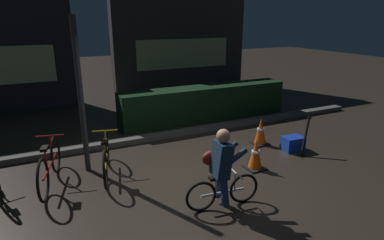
{
  "coord_description": "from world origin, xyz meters",
  "views": [
    {
      "loc": [
        -2.34,
        -4.7,
        2.76
      ],
      "look_at": [
        0.2,
        0.6,
        0.9
      ],
      "focal_mm": 30.72,
      "sensor_mm": 36.0,
      "label": 1
    }
  ],
  "objects_px": {
    "parked_bike_left_mid": "(50,165)",
    "traffic_cone_far": "(261,132)",
    "cyclist": "(221,168)",
    "traffic_cone_near": "(256,155)",
    "blue_crate": "(293,143)",
    "closed_umbrella": "(305,136)",
    "street_post": "(81,98)",
    "parked_bike_center_left": "(106,157)"
  },
  "relations": [
    {
      "from": "traffic_cone_near",
      "to": "parked_bike_left_mid",
      "type": "bearing_deg",
      "value": 164.27
    },
    {
      "from": "traffic_cone_far",
      "to": "closed_umbrella",
      "type": "bearing_deg",
      "value": -58.57
    },
    {
      "from": "blue_crate",
      "to": "closed_umbrella",
      "type": "xyz_separation_m",
      "value": [
        0.09,
        -0.25,
        0.24
      ]
    },
    {
      "from": "traffic_cone_near",
      "to": "blue_crate",
      "type": "relative_size",
      "value": 1.34
    },
    {
      "from": "parked_bike_center_left",
      "to": "cyclist",
      "type": "distance_m",
      "value": 2.25
    },
    {
      "from": "closed_umbrella",
      "to": "blue_crate",
      "type": "bearing_deg",
      "value": 76.16
    },
    {
      "from": "traffic_cone_near",
      "to": "parked_bike_center_left",
      "type": "bearing_deg",
      "value": 159.61
    },
    {
      "from": "traffic_cone_near",
      "to": "traffic_cone_far",
      "type": "xyz_separation_m",
      "value": [
        0.85,
        0.98,
        0.01
      ]
    },
    {
      "from": "traffic_cone_near",
      "to": "blue_crate",
      "type": "xyz_separation_m",
      "value": [
        1.27,
        0.4,
        -0.13
      ]
    },
    {
      "from": "street_post",
      "to": "cyclist",
      "type": "bearing_deg",
      "value": -52.95
    },
    {
      "from": "traffic_cone_far",
      "to": "cyclist",
      "type": "height_order",
      "value": "cyclist"
    },
    {
      "from": "parked_bike_center_left",
      "to": "blue_crate",
      "type": "distance_m",
      "value": 3.9
    },
    {
      "from": "street_post",
      "to": "blue_crate",
      "type": "xyz_separation_m",
      "value": [
        4.14,
        -0.9,
        -1.25
      ]
    },
    {
      "from": "traffic_cone_near",
      "to": "cyclist",
      "type": "bearing_deg",
      "value": -146.11
    },
    {
      "from": "parked_bike_center_left",
      "to": "closed_umbrella",
      "type": "xyz_separation_m",
      "value": [
        3.94,
        -0.81,
        0.04
      ]
    },
    {
      "from": "street_post",
      "to": "traffic_cone_far",
      "type": "height_order",
      "value": "street_post"
    },
    {
      "from": "traffic_cone_far",
      "to": "closed_umbrella",
      "type": "distance_m",
      "value": 0.98
    },
    {
      "from": "parked_bike_left_mid",
      "to": "traffic_cone_far",
      "type": "height_order",
      "value": "parked_bike_left_mid"
    },
    {
      "from": "parked_bike_left_mid",
      "to": "traffic_cone_far",
      "type": "distance_m",
      "value": 4.37
    },
    {
      "from": "traffic_cone_near",
      "to": "traffic_cone_far",
      "type": "distance_m",
      "value": 1.3
    },
    {
      "from": "parked_bike_left_mid",
      "to": "parked_bike_center_left",
      "type": "relative_size",
      "value": 1.05
    },
    {
      "from": "blue_crate",
      "to": "closed_umbrella",
      "type": "bearing_deg",
      "value": -70.4
    },
    {
      "from": "parked_bike_center_left",
      "to": "blue_crate",
      "type": "relative_size",
      "value": 3.69
    },
    {
      "from": "street_post",
      "to": "parked_bike_left_mid",
      "type": "relative_size",
      "value": 1.65
    },
    {
      "from": "parked_bike_left_mid",
      "to": "closed_umbrella",
      "type": "relative_size",
      "value": 2.0
    },
    {
      "from": "street_post",
      "to": "traffic_cone_far",
      "type": "relative_size",
      "value": 4.57
    },
    {
      "from": "cyclist",
      "to": "traffic_cone_far",
      "type": "bearing_deg",
      "value": 46.27
    },
    {
      "from": "closed_umbrella",
      "to": "cyclist",
      "type": "bearing_deg",
      "value": 167.32
    },
    {
      "from": "parked_bike_left_mid",
      "to": "closed_umbrella",
      "type": "xyz_separation_m",
      "value": [
        4.88,
        -0.84,
        0.03
      ]
    },
    {
      "from": "parked_bike_left_mid",
      "to": "closed_umbrella",
      "type": "bearing_deg",
      "value": -86.01
    },
    {
      "from": "street_post",
      "to": "closed_umbrella",
      "type": "distance_m",
      "value": 4.5
    },
    {
      "from": "closed_umbrella",
      "to": "parked_bike_left_mid",
      "type": "bearing_deg",
      "value": 136.78
    },
    {
      "from": "street_post",
      "to": "parked_bike_left_mid",
      "type": "height_order",
      "value": "street_post"
    },
    {
      "from": "parked_bike_left_mid",
      "to": "closed_umbrella",
      "type": "height_order",
      "value": "parked_bike_left_mid"
    },
    {
      "from": "parked_bike_left_mid",
      "to": "blue_crate",
      "type": "relative_size",
      "value": 3.86
    },
    {
      "from": "street_post",
      "to": "closed_umbrella",
      "type": "height_order",
      "value": "street_post"
    },
    {
      "from": "traffic_cone_near",
      "to": "traffic_cone_far",
      "type": "height_order",
      "value": "traffic_cone_far"
    },
    {
      "from": "parked_bike_center_left",
      "to": "traffic_cone_far",
      "type": "bearing_deg",
      "value": -76.38
    },
    {
      "from": "parked_bike_center_left",
      "to": "cyclist",
      "type": "relative_size",
      "value": 1.3
    },
    {
      "from": "parked_bike_center_left",
      "to": "closed_umbrella",
      "type": "relative_size",
      "value": 1.91
    },
    {
      "from": "street_post",
      "to": "traffic_cone_near",
      "type": "xyz_separation_m",
      "value": [
        2.87,
        -1.3,
        -1.11
      ]
    },
    {
      "from": "street_post",
      "to": "parked_bike_left_mid",
      "type": "distance_m",
      "value": 1.26
    }
  ]
}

